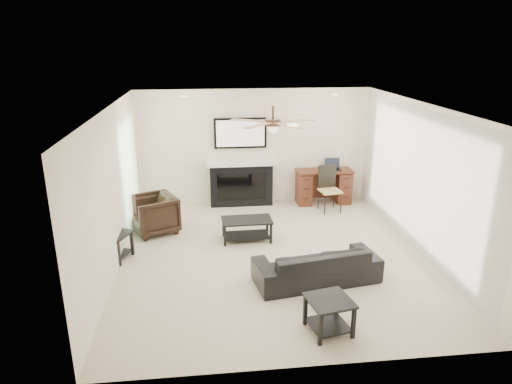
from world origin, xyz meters
TOP-DOWN VIEW (x-y plane):
  - room_shell at (0.19, 0.08)m, footprint 5.50×5.54m
  - sofa at (0.54, -0.89)m, footprint 1.95×1.02m
  - armchair at (-2.06, 1.26)m, footprint 1.04×1.03m
  - coffee_table at (-0.36, 0.71)m, footprint 0.91×0.52m
  - end_table_near at (0.39, -2.14)m, footprint 0.61×0.61m
  - end_table_left at (-2.61, 0.21)m, footprint 0.65×0.65m
  - fireplace_unit at (-0.30, 2.58)m, footprint 1.52×0.34m
  - desk at (1.52, 2.54)m, footprint 1.22×0.56m
  - desk_chair at (1.52, 1.99)m, footprint 0.48×0.50m
  - laptop at (1.72, 2.52)m, footprint 0.33×0.24m

SIDE VIEW (x-z plane):
  - coffee_table at x=-0.36m, z-range 0.00..0.40m
  - end_table_near at x=0.39m, z-range 0.00..0.45m
  - end_table_left at x=-2.61m, z-range 0.00..0.45m
  - sofa at x=0.54m, z-range 0.00..0.54m
  - armchair at x=-2.06m, z-range 0.00..0.72m
  - desk at x=1.52m, z-range 0.00..0.76m
  - desk_chair at x=1.52m, z-range 0.00..0.97m
  - laptop at x=1.72m, z-range 0.76..0.99m
  - fireplace_unit at x=-0.30m, z-range 0.00..1.91m
  - room_shell at x=0.19m, z-range 0.42..2.94m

